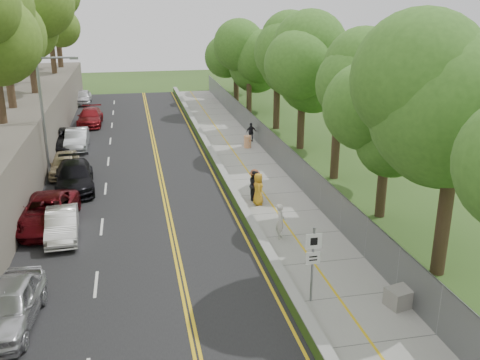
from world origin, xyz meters
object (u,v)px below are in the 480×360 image
at_px(car_2, 48,212).
at_px(person_far, 251,132).
at_px(construction_barrel, 248,142).
at_px(concrete_block, 401,297).
at_px(car_0, 9,306).
at_px(painter_0, 258,189).
at_px(streetlight, 46,111).
at_px(car_1, 62,224).
at_px(signpost, 313,256).

bearing_deg(car_2, person_far, 50.66).
xyz_separation_m(construction_barrel, concrete_block, (0.80, -23.67, -0.12)).
relative_size(car_0, painter_0, 2.57).
height_order(streetlight, concrete_block, streetlight).
distance_m(construction_barrel, painter_0, 12.37).
height_order(streetlight, car_1, streetlight).
bearing_deg(painter_0, person_far, 0.20).
relative_size(car_0, car_1, 1.13).
bearing_deg(car_1, car_2, 115.08).
xyz_separation_m(concrete_block, painter_0, (-2.85, 11.47, 0.57)).
xyz_separation_m(car_2, person_far, (14.05, 14.87, 0.01)).
bearing_deg(concrete_block, person_far, 90.22).
bearing_deg(signpost, car_0, 176.85).
height_order(car_1, person_far, person_far).
distance_m(streetlight, construction_barrel, 15.62).
relative_size(streetlight, car_1, 1.90).
distance_m(streetlight, car_2, 8.34).
distance_m(signpost, person_far, 24.72).
bearing_deg(construction_barrel, car_2, -135.66).
distance_m(construction_barrel, car_2, 18.68).
bearing_deg(person_far, painter_0, 72.20).
bearing_deg(car_2, car_1, -57.05).
height_order(concrete_block, painter_0, painter_0).
bearing_deg(car_0, car_1, 86.90).
xyz_separation_m(car_1, car_2, (-0.85, 1.55, 0.08)).
bearing_deg(streetlight, concrete_block, -50.64).
bearing_deg(car_1, construction_barrel, 45.61).
distance_m(car_0, painter_0, 15.14).
xyz_separation_m(signpost, car_2, (-10.90, 9.63, -1.15)).
distance_m(streetlight, concrete_block, 23.66).
xyz_separation_m(signpost, car_1, (-10.05, 8.08, -1.23)).
distance_m(construction_barrel, car_0, 25.89).
bearing_deg(car_0, streetlight, 96.22).
xyz_separation_m(car_0, car_2, (0.17, 9.02, -0.03)).
relative_size(car_1, car_2, 0.75).
bearing_deg(streetlight, painter_0, -28.72).
distance_m(signpost, car_0, 11.14).
height_order(construction_barrel, concrete_block, construction_barrel).
bearing_deg(painter_0, construction_barrel, 1.75).
bearing_deg(concrete_block, signpost, 163.15).
bearing_deg(streetlight, car_0, -88.46).
bearing_deg(person_far, car_0, 52.54).
relative_size(construction_barrel, painter_0, 0.52).
relative_size(car_1, person_far, 2.70).
bearing_deg(signpost, car_2, 138.56).
distance_m(concrete_block, car_1, 16.10).
distance_m(signpost, construction_barrel, 22.86).
distance_m(construction_barrel, person_far, 1.97).
bearing_deg(concrete_block, streetlight, 129.36).
xyz_separation_m(construction_barrel, painter_0, (-2.05, -12.19, 0.45)).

